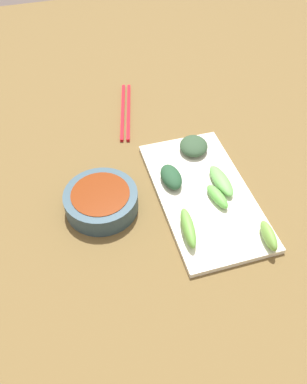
{
  "coord_description": "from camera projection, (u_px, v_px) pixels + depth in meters",
  "views": [
    {
      "loc": [
        -0.18,
        -0.51,
        0.63
      ],
      "look_at": [
        -0.04,
        -0.01,
        0.05
      ],
      "focal_mm": 36.58,
      "sensor_mm": 36.0,
      "label": 1
    }
  ],
  "objects": [
    {
      "name": "tabletop",
      "position": [
        170.0,
        198.0,
        0.82
      ],
      "size": [
        2.1,
        2.1,
        0.02
      ],
      "primitive_type": "cube",
      "color": "brown",
      "rests_on": "ground"
    },
    {
      "name": "sauce_bowl",
      "position": [
        101.0,
        200.0,
        0.78
      ],
      "size": [
        0.15,
        0.15,
        0.04
      ],
      "color": "#2F4856",
      "rests_on": "tabletop"
    },
    {
      "name": "serving_plate",
      "position": [
        204.0,
        194.0,
        0.81
      ],
      "size": [
        0.19,
        0.35,
        0.01
      ],
      "primitive_type": "cube",
      "color": "silver",
      "rests_on": "tabletop"
    },
    {
      "name": "broccoli_stalk_0",
      "position": [
        269.0,
        236.0,
        0.72
      ],
      "size": [
        0.03,
        0.07,
        0.03
      ],
      "primitive_type": "ellipsoid",
      "rotation": [
        0.0,
        0.0,
        -0.1
      ],
      "color": "#6AA040",
      "rests_on": "serving_plate"
    },
    {
      "name": "broccoli_stalk_1",
      "position": [
        217.0,
        197.0,
        0.78
      ],
      "size": [
        0.04,
        0.07,
        0.02
      ],
      "primitive_type": "ellipsoid",
      "rotation": [
        0.0,
        0.0,
        0.19
      ],
      "color": "#5BB046",
      "rests_on": "serving_plate"
    },
    {
      "name": "broccoli_stalk_2",
      "position": [
        221.0,
        181.0,
        0.81
      ],
      "size": [
        0.04,
        0.09,
        0.02
      ],
      "primitive_type": "ellipsoid",
      "rotation": [
        0.0,
        0.0,
        0.06
      ],
      "color": "#63AD53",
      "rests_on": "serving_plate"
    },
    {
      "name": "broccoli_stalk_3",
      "position": [
        189.0,
        228.0,
        0.73
      ],
      "size": [
        0.03,
        0.09,
        0.03
      ],
      "primitive_type": "ellipsoid",
      "rotation": [
        0.0,
        0.0,
        -0.13
      ],
      "color": "#62A541",
      "rests_on": "serving_plate"
    },
    {
      "name": "broccoli_leafy_4",
      "position": [
        194.0,
        146.0,
        0.88
      ],
      "size": [
        0.08,
        0.09,
        0.03
      ],
      "primitive_type": "ellipsoid",
      "rotation": [
        0.0,
        0.0,
        -0.34
      ],
      "color": "#2C462D",
      "rests_on": "serving_plate"
    },
    {
      "name": "broccoli_leafy_5",
      "position": [
        171.0,
        177.0,
        0.82
      ],
      "size": [
        0.04,
        0.07,
        0.03
      ],
      "primitive_type": "ellipsoid",
      "rotation": [
        0.0,
        0.0,
        0.02
      ],
      "color": "#20472B",
      "rests_on": "serving_plate"
    },
    {
      "name": "chopsticks",
      "position": [
        126.0,
        111.0,
        1.0
      ],
      "size": [
        0.08,
        0.23,
        0.01
      ],
      "rotation": [
        0.0,
        0.0,
        -0.25
      ],
      "color": "#B4121D",
      "rests_on": "tabletop"
    }
  ]
}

